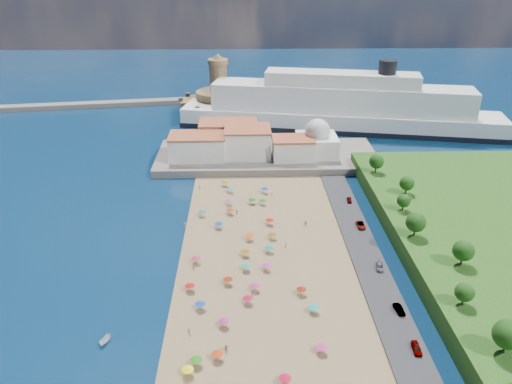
{
  "coord_description": "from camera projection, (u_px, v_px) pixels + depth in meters",
  "views": [
    {
      "loc": [
        -0.28,
        -119.18,
        75.95
      ],
      "look_at": [
        4.0,
        25.0,
        8.0
      ],
      "focal_mm": 35.0,
      "sensor_mm": 36.0,
      "label": 1
    }
  ],
  "objects": [
    {
      "name": "ground",
      "position": [
        244.0,
        256.0,
        140.14
      ],
      "size": [
        700.0,
        700.0,
        0.0
      ],
      "primitive_type": "plane",
      "color": "#071938",
      "rests_on": "ground"
    },
    {
      "name": "fortress",
      "position": [
        219.0,
        103.0,
        261.76
      ],
      "size": [
        40.0,
        40.0,
        32.4
      ],
      "color": "olive",
      "rests_on": "ground"
    },
    {
      "name": "breakwater",
      "position": [
        43.0,
        107.0,
        274.99
      ],
      "size": [
        199.03,
        34.77,
        2.6
      ],
      "primitive_type": "cube",
      "rotation": [
        0.0,
        0.0,
        0.14
      ],
      "color": "#59544C",
      "rests_on": "ground"
    },
    {
      "name": "beachgoers",
      "position": [
        237.0,
        258.0,
        137.18
      ],
      "size": [
        38.88,
        103.92,
        1.84
      ],
      "color": "tan",
      "rests_on": "beach"
    },
    {
      "name": "hillside_trees",
      "position": [
        436.0,
        240.0,
        128.45
      ],
      "size": [
        14.28,
        109.81,
        7.56
      ],
      "color": "#382314",
      "rests_on": "hillside"
    },
    {
      "name": "beach_parasols",
      "position": [
        243.0,
        274.0,
        128.26
      ],
      "size": [
        32.21,
        115.87,
        2.2
      ],
      "color": "gray",
      "rests_on": "beach"
    },
    {
      "name": "waterfront_buildings",
      "position": [
        235.0,
        142.0,
        203.3
      ],
      "size": [
        57.0,
        29.0,
        11.0
      ],
      "color": "silver",
      "rests_on": "terrace"
    },
    {
      "name": "cruise_ship",
      "position": [
        340.0,
        109.0,
        239.75
      ],
      "size": [
        155.34,
        52.12,
        33.62
      ],
      "color": "black",
      "rests_on": "ground"
    },
    {
      "name": "terrace",
      "position": [
        267.0,
        157.0,
        205.78
      ],
      "size": [
        90.0,
        36.0,
        3.0
      ],
      "primitive_type": "cube",
      "color": "#59544C",
      "rests_on": "ground"
    },
    {
      "name": "parked_cars",
      "position": [
        376.0,
        259.0,
        136.18
      ],
      "size": [
        2.57,
        75.24,
        1.44
      ],
      "color": "gray",
      "rests_on": "promenade"
    },
    {
      "name": "jetty",
      "position": [
        217.0,
        131.0,
        236.97
      ],
      "size": [
        18.0,
        70.0,
        2.4
      ],
      "primitive_type": "cube",
      "color": "#59544C",
      "rests_on": "ground"
    },
    {
      "name": "domed_building",
      "position": [
        317.0,
        141.0,
        201.33
      ],
      "size": [
        16.0,
        16.0,
        15.0
      ],
      "color": "silver",
      "rests_on": "terrace"
    }
  ]
}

